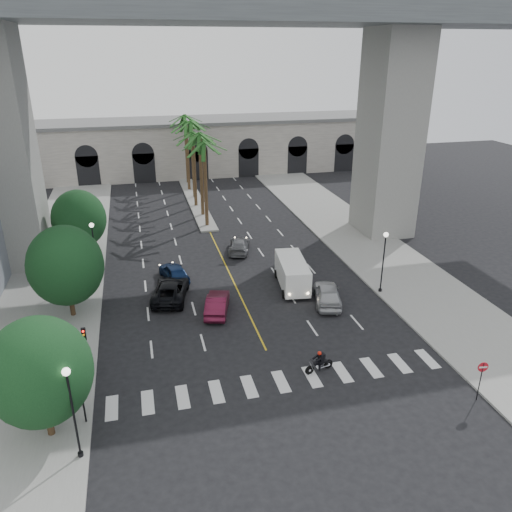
{
  "coord_description": "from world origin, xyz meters",
  "views": [
    {
      "loc": [
        -7.53,
        -25.49,
        18.82
      ],
      "look_at": [
        0.28,
        6.0,
        5.25
      ],
      "focal_mm": 35.0,
      "sensor_mm": 36.0,
      "label": 1
    }
  ],
  "objects_px": {
    "traffic_signal_far": "(85,345)",
    "car_d": "(239,245)",
    "lamp_post_left_near": "(72,406)",
    "car_e": "(174,272)",
    "car_a": "(327,294)",
    "do_not_enter_sign": "(482,373)",
    "traffic_signal_near": "(80,386)",
    "pedestrian_a": "(23,380)",
    "lamp_post_right": "(384,257)",
    "lamp_post_left_far": "(94,247)",
    "motorcycle_rider": "(320,362)",
    "car_c": "(170,290)",
    "car_b": "(217,304)",
    "cargo_van": "(292,273)",
    "pedestrian_b": "(86,356)"
  },
  "relations": [
    {
      "from": "traffic_signal_far",
      "to": "car_d",
      "type": "xyz_separation_m",
      "value": [
        13.26,
        18.26,
        -1.83
      ]
    },
    {
      "from": "lamp_post_left_near",
      "to": "car_e",
      "type": "height_order",
      "value": "lamp_post_left_near"
    },
    {
      "from": "car_d",
      "to": "car_a",
      "type": "bearing_deg",
      "value": 126.14
    },
    {
      "from": "do_not_enter_sign",
      "to": "traffic_signal_near",
      "type": "bearing_deg",
      "value": 179.03
    },
    {
      "from": "lamp_post_left_near",
      "to": "pedestrian_a",
      "type": "relative_size",
      "value": 3.11
    },
    {
      "from": "lamp_post_right",
      "to": "car_a",
      "type": "bearing_deg",
      "value": -172.64
    },
    {
      "from": "lamp_post_left_far",
      "to": "car_e",
      "type": "distance_m",
      "value": 7.03
    },
    {
      "from": "car_d",
      "to": "pedestrian_a",
      "type": "distance_m",
      "value": 25.26
    },
    {
      "from": "car_d",
      "to": "motorcycle_rider",
      "type": "bearing_deg",
      "value": 108.19
    },
    {
      "from": "lamp_post_left_far",
      "to": "car_c",
      "type": "distance_m",
      "value": 7.98
    },
    {
      "from": "car_b",
      "to": "pedestrian_a",
      "type": "height_order",
      "value": "pedestrian_a"
    },
    {
      "from": "lamp_post_right",
      "to": "pedestrian_a",
      "type": "bearing_deg",
      "value": -165.03
    },
    {
      "from": "lamp_post_left_far",
      "to": "lamp_post_right",
      "type": "xyz_separation_m",
      "value": [
        22.8,
        -8.0,
        0.0
      ]
    },
    {
      "from": "car_b",
      "to": "car_c",
      "type": "height_order",
      "value": "car_c"
    },
    {
      "from": "car_b",
      "to": "car_e",
      "type": "relative_size",
      "value": 1.04
    },
    {
      "from": "lamp_post_left_near",
      "to": "lamp_post_left_far",
      "type": "height_order",
      "value": "same"
    },
    {
      "from": "car_d",
      "to": "cargo_van",
      "type": "xyz_separation_m",
      "value": [
        2.66,
        -8.99,
        0.67
      ]
    },
    {
      "from": "pedestrian_a",
      "to": "lamp_post_right",
      "type": "bearing_deg",
      "value": 26.47
    },
    {
      "from": "traffic_signal_near",
      "to": "car_d",
      "type": "distance_m",
      "value": 25.97
    },
    {
      "from": "motorcycle_rider",
      "to": "cargo_van",
      "type": "relative_size",
      "value": 0.34
    },
    {
      "from": "lamp_post_left_far",
      "to": "pedestrian_a",
      "type": "xyz_separation_m",
      "value": [
        -3.52,
        -15.04,
        -2.21
      ]
    },
    {
      "from": "traffic_signal_far",
      "to": "car_d",
      "type": "relative_size",
      "value": 0.78
    },
    {
      "from": "motorcycle_rider",
      "to": "car_b",
      "type": "distance_m",
      "value": 10.29
    },
    {
      "from": "traffic_signal_far",
      "to": "pedestrian_a",
      "type": "relative_size",
      "value": 2.12
    },
    {
      "from": "traffic_signal_near",
      "to": "traffic_signal_far",
      "type": "relative_size",
      "value": 1.0
    },
    {
      "from": "car_d",
      "to": "do_not_enter_sign",
      "type": "bearing_deg",
      "value": 124.65
    },
    {
      "from": "lamp_post_left_near",
      "to": "cargo_van",
      "type": "xyz_separation_m",
      "value": [
        16.01,
        15.77,
        -1.87
      ]
    },
    {
      "from": "lamp_post_left_near",
      "to": "traffic_signal_near",
      "type": "xyz_separation_m",
      "value": [
        0.1,
        2.5,
        -0.71
      ]
    },
    {
      "from": "car_e",
      "to": "pedestrian_a",
      "type": "distance_m",
      "value": 16.98
    },
    {
      "from": "lamp_post_left_far",
      "to": "do_not_enter_sign",
      "type": "height_order",
      "value": "lamp_post_left_far"
    },
    {
      "from": "do_not_enter_sign",
      "to": "pedestrian_b",
      "type": "bearing_deg",
      "value": 167.01
    },
    {
      "from": "do_not_enter_sign",
      "to": "motorcycle_rider",
      "type": "bearing_deg",
      "value": 156.03
    },
    {
      "from": "traffic_signal_far",
      "to": "car_d",
      "type": "bearing_deg",
      "value": 54.02
    },
    {
      "from": "traffic_signal_far",
      "to": "pedestrian_a",
      "type": "height_order",
      "value": "traffic_signal_far"
    },
    {
      "from": "motorcycle_rider",
      "to": "do_not_enter_sign",
      "type": "bearing_deg",
      "value": -45.14
    },
    {
      "from": "traffic_signal_far",
      "to": "pedestrian_b",
      "type": "distance_m",
      "value": 1.72
    },
    {
      "from": "lamp_post_left_near",
      "to": "pedestrian_a",
      "type": "height_order",
      "value": "lamp_post_left_near"
    },
    {
      "from": "car_d",
      "to": "car_e",
      "type": "relative_size",
      "value": 1.08
    },
    {
      "from": "lamp_post_right",
      "to": "car_b",
      "type": "relative_size",
      "value": 1.19
    },
    {
      "from": "do_not_enter_sign",
      "to": "lamp_post_left_near",
      "type": "bearing_deg",
      "value": -174.46
    },
    {
      "from": "lamp_post_left_far",
      "to": "car_c",
      "type": "height_order",
      "value": "lamp_post_left_far"
    },
    {
      "from": "traffic_signal_far",
      "to": "car_b",
      "type": "relative_size",
      "value": 0.81
    },
    {
      "from": "car_a",
      "to": "car_b",
      "type": "height_order",
      "value": "car_a"
    },
    {
      "from": "car_c",
      "to": "pedestrian_b",
      "type": "distance_m",
      "value": 10.5
    },
    {
      "from": "car_d",
      "to": "cargo_van",
      "type": "distance_m",
      "value": 9.4
    },
    {
      "from": "car_b",
      "to": "car_d",
      "type": "relative_size",
      "value": 0.96
    },
    {
      "from": "lamp_post_left_far",
      "to": "car_e",
      "type": "xyz_separation_m",
      "value": [
        6.44,
        -1.29,
        -2.48
      ]
    },
    {
      "from": "car_d",
      "to": "pedestrian_a",
      "type": "bearing_deg",
      "value": 64.27
    },
    {
      "from": "cargo_van",
      "to": "motorcycle_rider",
      "type": "bearing_deg",
      "value": -92.15
    },
    {
      "from": "traffic_signal_near",
      "to": "do_not_enter_sign",
      "type": "xyz_separation_m",
      "value": [
        21.8,
        -3.34,
        -0.65
      ]
    }
  ]
}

